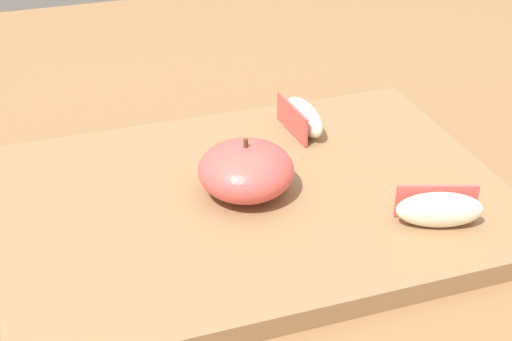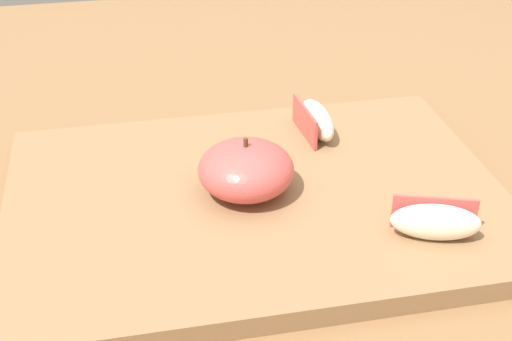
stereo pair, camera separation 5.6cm
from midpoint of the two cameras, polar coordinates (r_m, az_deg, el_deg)
name	(u,v)px [view 1 (the left image)]	position (r m, az deg, el deg)	size (l,w,h in m)	color
dining_table	(174,246)	(0.68, -8.96, -6.07)	(1.43, 0.96, 0.72)	brown
cutting_board	(256,201)	(0.57, -2.79, -2.51)	(0.39, 0.28, 0.02)	olive
apple_half_skin_up	(246,170)	(0.56, -3.67, -0.05)	(0.08, 0.08, 0.05)	#D14C47
apple_wedge_front	(302,117)	(0.65, 1.29, 4.28)	(0.03, 0.07, 0.03)	#F4EACC
apple_wedge_middle	(439,209)	(0.53, 11.63, -3.14)	(0.07, 0.04, 0.03)	#F4EACC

